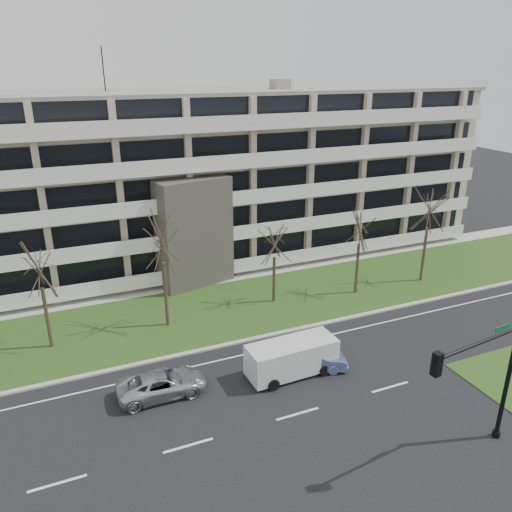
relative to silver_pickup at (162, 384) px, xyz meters
name	(u,v)px	position (x,y,z in m)	size (l,w,h in m)	color
ground	(298,414)	(6.20, -4.50, -0.69)	(160.00, 160.00, 0.00)	black
grass_verge	(218,310)	(6.20, 8.50, -0.66)	(90.00, 10.00, 0.06)	#264818
curb	(242,341)	(6.20, 3.50, -0.63)	(90.00, 0.35, 0.12)	#B2B2AD
sidewalk	(197,282)	(6.20, 14.00, -0.65)	(90.00, 2.00, 0.08)	#B2B2AD
lane_edge_line	(251,353)	(6.20, 2.00, -0.69)	(90.00, 0.12, 0.01)	white
apartment_building	(171,179)	(6.19, 20.82, 6.92)	(60.50, 15.10, 18.75)	#BCAC92
silver_pickup	(162,384)	(0.00, 0.00, 0.00)	(2.29, 4.97, 1.38)	#B9BBC1
blue_sedan	(312,360)	(8.87, -1.16, 0.01)	(1.48, 4.25, 1.40)	#768DCE
white_van	(293,355)	(7.65, -1.04, 0.57)	(5.50, 2.38, 2.11)	silver
traffic_signal	(485,374)	(12.67, -10.12, 3.60)	(5.70, 1.00, 6.63)	black
tree_2	(38,264)	(-5.54, 7.86, 5.20)	(3.79, 3.79, 7.58)	#382B21
tree_3	(162,236)	(2.18, 7.73, 6.02)	(4.31, 4.31, 8.62)	#382B21
tree_4	(275,239)	(10.73, 8.21, 4.48)	(3.33, 3.33, 6.66)	#382B21
tree_5	(360,224)	(17.51, 7.05, 5.18)	(3.77, 3.77, 7.55)	#382B21
tree_6	(430,206)	(24.05, 6.92, 5.97)	(4.28, 4.28, 8.56)	#382B21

